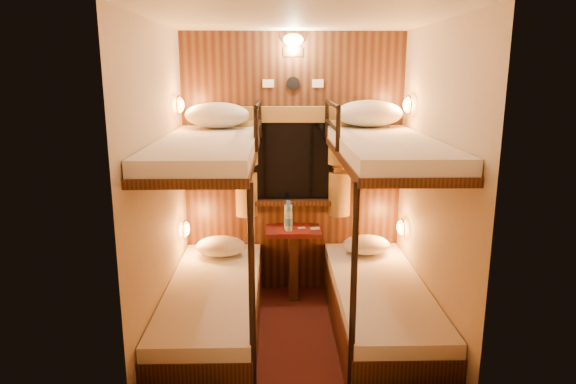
{
  "coord_description": "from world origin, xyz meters",
  "views": [
    {
      "loc": [
        -0.15,
        -3.63,
        2.05
      ],
      "look_at": [
        -0.06,
        0.15,
        1.16
      ],
      "focal_mm": 32.0,
      "sensor_mm": 36.0,
      "label": 1
    }
  ],
  "objects_px": {
    "bunk_left": "(212,271)",
    "table": "(293,253)",
    "bunk_right": "(380,270)",
    "bottle_left": "(288,217)",
    "bottle_right": "(289,221)"
  },
  "relations": [
    {
      "from": "bunk_left",
      "to": "table",
      "type": "relative_size",
      "value": 2.9
    },
    {
      "from": "bunk_left",
      "to": "table",
      "type": "xyz_separation_m",
      "value": [
        0.65,
        0.78,
        -0.14
      ]
    },
    {
      "from": "bunk_right",
      "to": "table",
      "type": "xyz_separation_m",
      "value": [
        -0.65,
        0.78,
        -0.14
      ]
    },
    {
      "from": "bunk_right",
      "to": "table",
      "type": "bearing_deg",
      "value": 129.67
    },
    {
      "from": "bunk_right",
      "to": "table",
      "type": "distance_m",
      "value": 1.02
    },
    {
      "from": "bunk_left",
      "to": "bottle_left",
      "type": "distance_m",
      "value": 1.01
    },
    {
      "from": "bottle_left",
      "to": "bottle_right",
      "type": "bearing_deg",
      "value": -86.3
    },
    {
      "from": "table",
      "to": "bottle_right",
      "type": "distance_m",
      "value": 0.34
    },
    {
      "from": "table",
      "to": "bottle_left",
      "type": "distance_m",
      "value": 0.35
    },
    {
      "from": "table",
      "to": "bottle_right",
      "type": "relative_size",
      "value": 2.86
    },
    {
      "from": "bunk_right",
      "to": "bottle_left",
      "type": "xyz_separation_m",
      "value": [
        -0.7,
        0.78,
        0.21
      ]
    },
    {
      "from": "bunk_left",
      "to": "bottle_left",
      "type": "xyz_separation_m",
      "value": [
        0.6,
        0.78,
        0.21
      ]
    },
    {
      "from": "bunk_right",
      "to": "bottle_right",
      "type": "height_order",
      "value": "bunk_right"
    },
    {
      "from": "bunk_left",
      "to": "bunk_right",
      "type": "height_order",
      "value": "same"
    },
    {
      "from": "bunk_right",
      "to": "bottle_left",
      "type": "relative_size",
      "value": 7.06
    }
  ]
}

